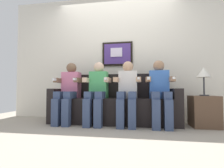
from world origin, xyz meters
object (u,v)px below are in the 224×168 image
at_px(table_lamp, 204,74).
at_px(person_leftmost, 69,89).
at_px(person_left_center, 97,89).
at_px(person_rightmost, 160,89).
at_px(side_table_right, 204,111).
at_px(couch, 114,106).
at_px(person_right_center, 128,89).

bearing_deg(table_lamp, person_leftmost, -179.52).
xyz_separation_m(person_left_center, person_rightmost, (1.07, -0.00, 0.00)).
bearing_deg(side_table_right, person_left_center, -178.01).
height_order(person_left_center, side_table_right, person_left_center).
distance_m(couch, person_left_center, 0.43).
relative_size(person_left_center, person_rightmost, 1.00).
distance_m(person_leftmost, side_table_right, 2.32).
distance_m(person_rightmost, table_lamp, 0.73).
bearing_deg(person_leftmost, person_rightmost, 0.00).
bearing_deg(person_leftmost, couch, 11.86).
bearing_deg(couch, person_left_center, -147.81).
xyz_separation_m(person_left_center, table_lamp, (1.76, 0.02, 0.25)).
bearing_deg(side_table_right, table_lamp, -94.29).
relative_size(couch, side_table_right, 4.57).
xyz_separation_m(couch, person_left_center, (-0.27, -0.17, 0.29)).
relative_size(side_table_right, table_lamp, 1.09).
relative_size(person_leftmost, person_rightmost, 1.00).
bearing_deg(person_left_center, person_right_center, 0.00).
bearing_deg(person_leftmost, person_right_center, 0.02).
height_order(person_leftmost, side_table_right, person_leftmost).
bearing_deg(person_leftmost, side_table_right, 1.53).
bearing_deg(person_rightmost, table_lamp, 1.60).
height_order(couch, table_lamp, table_lamp).
relative_size(person_right_center, side_table_right, 2.22).
height_order(person_right_center, person_rightmost, same).
xyz_separation_m(couch, table_lamp, (1.49, -0.15, 0.55)).
height_order(person_leftmost, table_lamp, person_leftmost).
xyz_separation_m(couch, person_leftmost, (-0.80, -0.17, 0.29)).
xyz_separation_m(person_leftmost, person_left_center, (0.54, 0.00, -0.00)).
relative_size(person_leftmost, person_left_center, 1.00).
bearing_deg(table_lamp, person_right_center, -179.12).
xyz_separation_m(couch, person_rightmost, (0.80, -0.17, 0.29)).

